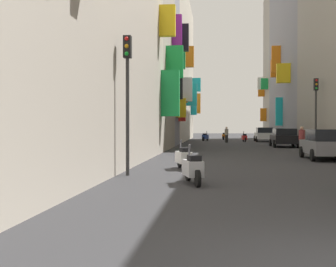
{
  "coord_description": "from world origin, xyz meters",
  "views": [
    {
      "loc": [
        -1.62,
        -5.09,
        1.68
      ],
      "look_at": [
        -5.58,
        31.45,
        1.07
      ],
      "focal_mm": 47.9,
      "sensor_mm": 36.0,
      "label": 1
    }
  ],
  "objects": [
    {
      "name": "scooter_orange",
      "position": [
        -0.56,
        50.68,
        0.46
      ],
      "size": [
        0.76,
        1.86,
        1.13
      ],
      "color": "orange",
      "rests_on": "ground"
    },
    {
      "name": "scooter_blue",
      "position": [
        -2.87,
        45.67,
        0.46
      ],
      "size": [
        0.76,
        1.83,
        1.13
      ],
      "color": "#2D4CAD",
      "rests_on": "ground"
    },
    {
      "name": "scooter_white",
      "position": [
        -2.89,
        12.25,
        0.46
      ],
      "size": [
        0.75,
        1.87,
        1.13
      ],
      "color": "silver",
      "rests_on": "ground"
    },
    {
      "name": "parked_car_white",
      "position": [
        3.56,
        44.45,
        0.8
      ],
      "size": [
        2.01,
        3.91,
        1.53
      ],
      "color": "white",
      "rests_on": "ground"
    },
    {
      "name": "building_left_mid_b",
      "position": [
        -7.95,
        33.65,
        6.62
      ],
      "size": [
        7.3,
        4.69,
        13.29
      ],
      "color": "gray",
      "rests_on": "ground"
    },
    {
      "name": "ground_plane",
      "position": [
        0.0,
        30.0,
        0.0
      ],
      "size": [
        140.0,
        140.0,
        0.0
      ],
      "primitive_type": "plane",
      "color": "#2D2D30"
    },
    {
      "name": "scooter_silver",
      "position": [
        -2.3,
        7.86,
        0.46
      ],
      "size": [
        0.71,
        1.85,
        1.13
      ],
      "color": "#ADADB2",
      "rests_on": "ground"
    },
    {
      "name": "building_left_mid_a",
      "position": [
        -7.97,
        27.29,
        6.61
      ],
      "size": [
        7.18,
        8.07,
        13.22
      ],
      "color": "#9E9384",
      "rests_on": "ground"
    },
    {
      "name": "traffic_light_far_corner",
      "position": [
        -4.63,
        9.87,
        3.2
      ],
      "size": [
        0.26,
        0.34,
        4.74
      ],
      "color": "#2D2D2D",
      "rests_on": "ground"
    },
    {
      "name": "pedestrian_near_left",
      "position": [
        -0.6,
        40.94,
        0.8
      ],
      "size": [
        0.5,
        0.5,
        1.61
      ],
      "color": "#282828",
      "rests_on": "ground"
    },
    {
      "name": "pedestrian_crossing",
      "position": [
        3.66,
        23.44,
        0.83
      ],
      "size": [
        0.51,
        0.51,
        1.67
      ],
      "color": "#2B2B2B",
      "rests_on": "ground"
    },
    {
      "name": "parked_car_grey",
      "position": [
        3.84,
        18.05,
        0.79
      ],
      "size": [
        2.01,
        4.21,
        1.52
      ],
      "color": "slate",
      "rests_on": "ground"
    },
    {
      "name": "scooter_red",
      "position": [
        1.34,
        43.14,
        0.46
      ],
      "size": [
        0.55,
        1.8,
        1.13
      ],
      "color": "red",
      "rests_on": "ground"
    },
    {
      "name": "parked_car_black",
      "position": [
        3.81,
        31.78,
        0.78
      ],
      "size": [
        2.0,
        4.06,
        1.49
      ],
      "color": "black",
      "rests_on": "ground"
    },
    {
      "name": "building_right_mid_b",
      "position": [
        7.99,
        56.26,
        9.68
      ],
      "size": [
        7.12,
        7.48,
        19.38
      ],
      "color": "gray",
      "rests_on": "ground"
    },
    {
      "name": "building_right_mid_a",
      "position": [
        7.99,
        42.67,
        10.07
      ],
      "size": [
        7.22,
        19.7,
        20.15
      ],
      "color": "gray",
      "rests_on": "ground"
    },
    {
      "name": "building_left_mid_c",
      "position": [
        -7.99,
        48.0,
        8.64
      ],
      "size": [
        7.37,
        24.0,
        17.29
      ],
      "color": "#BCB29E",
      "rests_on": "ground"
    },
    {
      "name": "traffic_light_near_corner",
      "position": [
        4.59,
        23.87,
        3.16
      ],
      "size": [
        0.26,
        0.34,
        4.67
      ],
      "color": "#2D2D2D",
      "rests_on": "ground"
    }
  ]
}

